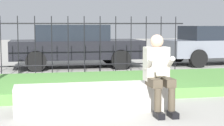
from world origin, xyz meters
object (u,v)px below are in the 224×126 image
Objects in this scene: car_parked_center at (75,45)px; car_parked_right at (218,44)px; stone_bench at (92,99)px; person_seated_reader at (158,70)px.

car_parked_center reaches higher than car_parked_right.
car_parked_center is (0.41, 6.27, 0.54)m from stone_bench.
stone_bench is 0.59× the size of car_parked_center.
car_parked_right is at bearing 48.93° from stone_bench.
car_parked_center is 5.08m from car_parked_right.
stone_bench is at bearing -93.55° from car_parked_center.
person_seated_reader is (1.02, -0.29, 0.48)m from stone_bench.
car_parked_center is at bearing 86.29° from stone_bench.
stone_bench is 0.60× the size of car_parked_right.
person_seated_reader is at bearing -84.52° from car_parked_center.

